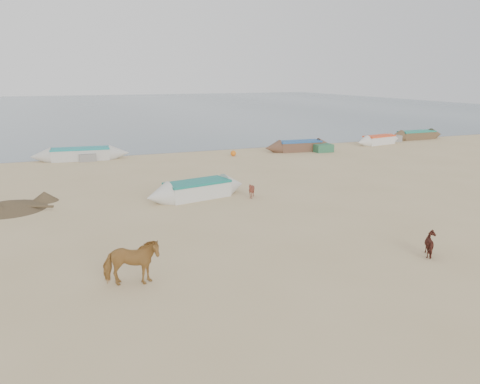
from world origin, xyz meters
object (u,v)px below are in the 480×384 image
object	(u,v)px
calf_front	(251,190)
near_canoe	(197,190)
cow_adult	(131,263)
calf_right	(433,244)

from	to	relation	value
calf_front	near_canoe	bearing A→B (deg)	-127.30
cow_adult	calf_front	world-z (taller)	cow_adult
calf_right	near_canoe	bearing A→B (deg)	35.47
cow_adult	calf_right	bearing A→B (deg)	-84.92
cow_adult	near_canoe	world-z (taller)	cow_adult
calf_right	near_canoe	distance (m)	12.09
calf_front	near_canoe	distance (m)	2.81
near_canoe	calf_front	bearing A→B (deg)	-35.24
calf_right	near_canoe	size ratio (longest dim) A/B	0.15
calf_front	calf_right	distance (m)	10.12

